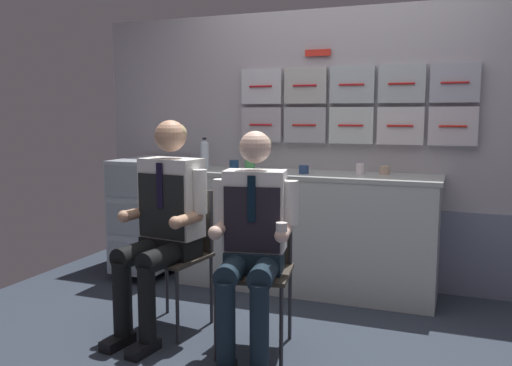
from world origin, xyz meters
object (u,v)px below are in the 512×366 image
at_px(service_trolley, 149,213).
at_px(crew_member_right, 252,234).
at_px(crew_member_left, 164,216).
at_px(water_bottle_clear, 250,157).
at_px(folding_chair_right, 258,254).
at_px(coffee_cup_spare, 385,170).
at_px(folding_chair_left, 180,241).

bearing_deg(service_trolley, crew_member_right, -39.17).
distance_m(service_trolley, crew_member_left, 1.26).
bearing_deg(crew_member_left, crew_member_right, -10.90).
relative_size(crew_member_right, water_bottle_clear, 5.18).
relative_size(folding_chair_right, coffee_cup_spare, 11.45).
bearing_deg(service_trolley, water_bottle_clear, 1.60).
bearing_deg(crew_member_right, folding_chair_left, 155.32).
distance_m(folding_chair_right, coffee_cup_spare, 1.35).
distance_m(service_trolley, coffee_cup_spare, 1.95).
height_order(folding_chair_left, water_bottle_clear, water_bottle_clear).
distance_m(service_trolley, crew_member_right, 1.77).
xyz_separation_m(folding_chair_left, crew_member_right, (0.61, -0.28, 0.15)).
bearing_deg(water_bottle_clear, service_trolley, -178.40).
bearing_deg(folding_chair_left, service_trolley, 132.34).
height_order(service_trolley, crew_member_right, crew_member_right).
bearing_deg(water_bottle_clear, folding_chair_left, -99.18).
bearing_deg(service_trolley, folding_chair_left, -47.66).
bearing_deg(crew_member_left, folding_chair_left, 82.33).
bearing_deg(coffee_cup_spare, water_bottle_clear, -169.15).
relative_size(service_trolley, coffee_cup_spare, 12.96).
bearing_deg(water_bottle_clear, coffee_cup_spare, 10.85).
bearing_deg(folding_chair_left, water_bottle_clear, 80.82).
xyz_separation_m(crew_member_left, water_bottle_clear, (0.16, 1.02, 0.29)).
height_order(folding_chair_left, coffee_cup_spare, coffee_cup_spare).
height_order(service_trolley, folding_chair_left, service_trolley).
xyz_separation_m(folding_chair_left, coffee_cup_spare, (1.13, 1.05, 0.40)).
xyz_separation_m(water_bottle_clear, coffee_cup_spare, (0.99, 0.19, -0.08)).
bearing_deg(coffee_cup_spare, crew_member_left, -133.63).
height_order(crew_member_left, crew_member_right, crew_member_left).
height_order(service_trolley, crew_member_left, crew_member_left).
height_order(folding_chair_left, crew_member_right, crew_member_right).
distance_m(crew_member_right, water_bottle_clear, 1.27).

